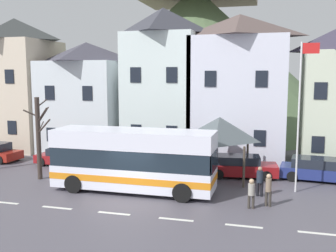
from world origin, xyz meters
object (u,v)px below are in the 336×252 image
object	(u,v)px
townhouse_00	(17,84)
townhouse_02	(163,84)
townhouse_01	(87,97)
parked_car_00	(317,169)
townhouse_03	(238,89)
parked_car_01	(65,157)
bus_shelter	(220,129)
pedestrian_00	(251,191)
pedestrian_02	(268,188)
flagpole	(300,108)
parked_car_03	(241,166)
transit_bus	(134,161)
public_bench	(195,162)
hilltop_castle	(195,53)
bare_tree_01	(39,136)
pedestrian_01	(260,180)

from	to	relation	value
townhouse_00	townhouse_02	xyz separation A→B (m)	(13.56, -0.52, 0.11)
townhouse_01	parked_car_00	xyz separation A→B (m)	(17.89, -5.00, -3.90)
townhouse_03	parked_car_00	distance (m)	8.32
townhouse_02	parked_car_01	distance (m)	9.24
bus_shelter	pedestrian_00	xyz separation A→B (m)	(2.26, -5.20, -2.26)
townhouse_00	parked_car_00	world-z (taller)	townhouse_00
townhouse_02	pedestrian_02	world-z (taller)	townhouse_02
pedestrian_02	flagpole	distance (m)	4.97
parked_car_01	parked_car_03	distance (m)	12.52
bus_shelter	parked_car_00	size ratio (longest dim) A/B	0.85
parked_car_01	transit_bus	bearing A→B (deg)	151.37
townhouse_02	transit_bus	world-z (taller)	townhouse_02
bus_shelter	townhouse_00	bearing A→B (deg)	162.23
townhouse_01	public_bench	bearing A→B (deg)	-21.51
hilltop_castle	bare_tree_01	world-z (taller)	hilltop_castle
townhouse_00	hilltop_castle	world-z (taller)	hilltop_castle
townhouse_00	pedestrian_00	bearing A→B (deg)	-28.10
townhouse_02	townhouse_03	size ratio (longest dim) A/B	1.07
townhouse_02	hilltop_castle	world-z (taller)	hilltop_castle
parked_car_00	parked_car_03	xyz separation A→B (m)	(-4.58, -0.42, -0.00)
townhouse_01	townhouse_03	size ratio (longest dim) A/B	0.84
parked_car_03	pedestrian_00	size ratio (longest dim) A/B	3.07
pedestrian_01	flagpole	bearing A→B (deg)	33.31
townhouse_03	pedestrian_00	world-z (taller)	townhouse_03
flagpole	bare_tree_01	xyz separation A→B (m)	(-15.33, -1.26, -1.98)
parked_car_03	bare_tree_01	xyz separation A→B (m)	(-12.07, -3.75, 2.03)
townhouse_03	parked_car_03	distance (m)	6.78
townhouse_01	townhouse_03	bearing A→B (deg)	-2.81
townhouse_02	parked_car_03	size ratio (longest dim) A/B	2.53
parked_car_01	pedestrian_01	size ratio (longest dim) A/B	2.54
pedestrian_01	bare_tree_01	bearing A→B (deg)	179.81
townhouse_00	townhouse_01	size ratio (longest dim) A/B	1.24
townhouse_00	pedestrian_00	distance (m)	24.28
parked_car_01	flagpole	xyz separation A→B (m)	(15.78, -2.53, 4.06)
parked_car_03	pedestrian_02	size ratio (longest dim) A/B	2.77
townhouse_00	parked_car_03	distance (m)	21.33
parked_car_01	flagpole	bearing A→B (deg)	175.98
parked_car_00	flagpole	distance (m)	5.12
townhouse_01	bare_tree_01	world-z (taller)	townhouse_01
townhouse_01	flagpole	world-z (taller)	townhouse_01
pedestrian_00	hilltop_castle	bearing A→B (deg)	106.02
pedestrian_02	flagpole	xyz separation A→B (m)	(1.52, 2.87, 3.77)
townhouse_03	pedestrian_02	bearing A→B (deg)	-76.64
townhouse_01	parked_car_01	world-z (taller)	townhouse_01
townhouse_02	townhouse_03	xyz separation A→B (m)	(5.82, 0.00, -0.36)
parked_car_00	bare_tree_01	size ratio (longest dim) A/B	0.90
public_bench	pedestrian_01	bearing A→B (deg)	-49.18
pedestrian_02	bare_tree_01	size ratio (longest dim) A/B	0.32
townhouse_00	parked_car_00	distance (m)	25.60
townhouse_02	pedestrian_02	xyz separation A→B (m)	(8.23, -10.14, -4.86)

